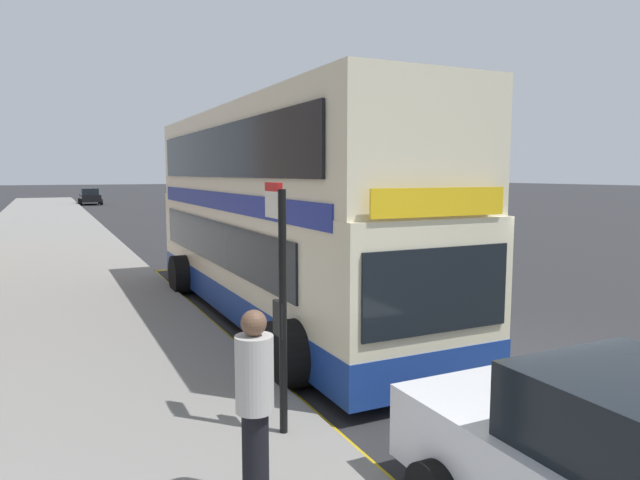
# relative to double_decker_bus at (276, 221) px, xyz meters

# --- Properties ---
(ground_plane) EXTENTS (260.00, 260.00, 0.00)m
(ground_plane) POSITION_rel_double_decker_bus_xyz_m (2.46, 27.33, -2.07)
(ground_plane) COLOR #28282B
(pavement_near) EXTENTS (6.00, 76.00, 0.14)m
(pavement_near) POSITION_rel_double_decker_bus_xyz_m (-4.54, 27.33, -2.00)
(pavement_near) COLOR gray
(pavement_near) RESTS_ON ground
(double_decker_bus) EXTENTS (3.26, 11.27, 4.40)m
(double_decker_bus) POSITION_rel_double_decker_bus_xyz_m (0.00, 0.00, 0.00)
(double_decker_bus) COLOR beige
(double_decker_bus) RESTS_ON ground
(bus_bay_markings) EXTENTS (3.08, 14.06, 0.01)m
(bus_bay_markings) POSITION_rel_double_decker_bus_xyz_m (-0.00, -0.03, -2.06)
(bus_bay_markings) COLOR gold
(bus_bay_markings) RESTS_ON ground
(bus_stop_sign) EXTENTS (0.09, 0.51, 2.83)m
(bus_stop_sign) POSITION_rel_double_decker_bus_xyz_m (-2.10, -5.51, -0.28)
(bus_stop_sign) COLOR black
(bus_stop_sign) RESTS_ON pavement_near
(parked_car_navy_across) EXTENTS (2.09, 4.20, 1.62)m
(parked_car_navy_across) POSITION_rel_double_decker_bus_xyz_m (7.06, 36.32, -1.27)
(parked_car_navy_across) COLOR navy
(parked_car_navy_across) RESTS_ON ground
(parked_car_black_distant) EXTENTS (2.09, 4.20, 1.62)m
(parked_car_black_distant) POSITION_rel_double_decker_bus_xyz_m (-0.43, 49.29, -1.27)
(parked_car_black_distant) COLOR black
(parked_car_black_distant) RESTS_ON ground
(pedestrian_waiting_near_sign) EXTENTS (0.34, 0.34, 1.76)m
(pedestrian_waiting_near_sign) POSITION_rel_double_decker_bus_xyz_m (-2.85, -6.78, -0.96)
(pedestrian_waiting_near_sign) COLOR black
(pedestrian_waiting_near_sign) RESTS_ON pavement_near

